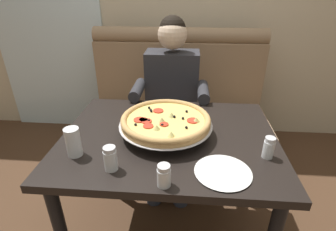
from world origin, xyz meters
The scene contains 10 objects.
booth_bench centered at (0.00, 0.90, 0.40)m, with size 1.52×0.78×1.13m.
dining_table centered at (0.00, 0.00, 0.66)m, with size 1.12×0.87×0.76m.
diner_main centered at (-0.03, 0.64, 0.71)m, with size 0.54×0.64×1.27m.
pizza centered at (-0.02, 0.01, 0.84)m, with size 0.49×0.49×0.11m.
shaker_oregano centered at (-0.23, -0.30, 0.80)m, with size 0.06×0.06×0.11m.
shaker_pepper_flakes centered at (0.01, -0.38, 0.80)m, with size 0.06×0.06×0.10m.
shaker_parmesan centered at (0.47, -0.16, 0.80)m, with size 0.05×0.05×0.10m.
plate_near_left centered at (0.25, -0.29, 0.77)m, with size 0.24×0.24×0.02m.
drinking_glass centered at (-0.42, -0.21, 0.82)m, with size 0.07×0.07×0.14m.
patio_chair centered at (-1.38, 1.88, 0.52)m, with size 0.40×0.41×0.86m.
Camera 1 is at (0.09, -1.17, 1.48)m, focal length 27.91 mm.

